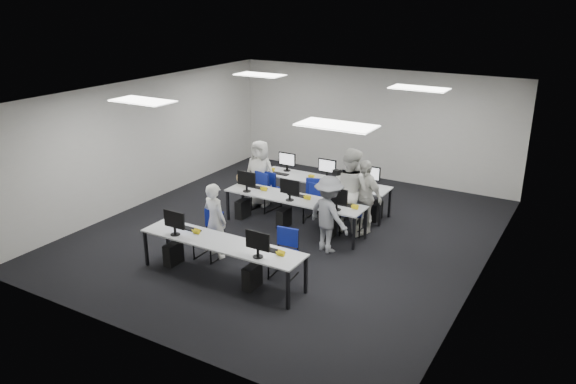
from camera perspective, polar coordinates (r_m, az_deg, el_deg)
The scene contains 23 objects.
room at distance 11.63m, azimuth 0.13°, elevation 2.68°, with size 9.00×9.02×3.00m.
ceiling_panels at distance 11.29m, azimuth 0.14°, elevation 9.91°, with size 5.20×4.60×0.02m.
desk_front at distance 10.06m, azimuth -6.80°, elevation -5.28°, with size 3.20×0.70×0.73m.
desk_mid at distance 12.06m, azimuth 0.61°, elevation -0.80°, with size 3.20×0.70×0.73m.
desk_back at distance 13.23m, azimuth 3.62°, elevation 1.04°, with size 3.20×0.70×0.73m.
equipment_front at distance 10.30m, azimuth -7.65°, elevation -6.71°, with size 2.51×0.41×1.19m.
equipment_mid at distance 12.25m, azimuth -0.22°, elevation -2.08°, with size 2.91×0.41×1.19m.
equipment_back at distance 13.27m, azimuth 4.37°, elevation -0.40°, with size 2.91×0.41×1.19m.
chair_0 at distance 11.05m, azimuth -7.98°, elevation -5.20°, with size 0.46×0.50×0.92m.
chair_1 at distance 10.25m, azimuth -0.45°, elevation -7.13°, with size 0.48×0.51×0.88m.
chair_2 at distance 13.31m, azimuth -2.44°, elevation -0.65°, with size 0.48×0.52×0.89m.
chair_3 at distance 12.69m, azimuth 2.67°, elevation -1.62°, with size 0.60×0.62×0.93m.
chair_4 at distance 12.10m, azimuth 6.44°, elevation -2.83°, with size 0.59×0.61×0.94m.
chair_5 at distance 13.44m, azimuth -2.06°, elevation -0.39°, with size 0.55×0.58×0.92m.
chair_6 at distance 12.89m, azimuth 3.26°, elevation -1.41°, with size 0.47×0.50×0.86m.
chair_7 at distance 12.59m, azimuth 6.57°, elevation -1.84°, with size 0.51×0.55×0.98m.
handbag at distance 12.88m, azimuth -4.58°, elevation 1.41°, with size 0.36×0.23×0.29m, color #A48554.
student_0 at distance 10.90m, azimuth -7.43°, elevation -2.89°, with size 0.55×0.36×1.50m, color silver.
student_1 at distance 11.95m, azimuth 6.34°, elevation 0.15°, with size 0.90×0.70×1.86m, color silver.
student_2 at distance 13.46m, azimuth -2.85°, elevation 1.92°, with size 0.78×0.51×1.60m, color silver.
student_3 at distance 12.03m, azimuth 7.73°, elevation -0.43°, with size 0.94×0.39×1.60m, color silver.
photographer at distance 11.04m, azimuth 4.15°, elevation -2.29°, with size 1.01×0.58×1.56m, color slate.
dslr_camera at distance 10.87m, azimuth 4.96°, elevation 2.00°, with size 0.14×0.18×0.10m, color black.
Camera 1 is at (5.60, -9.61, 4.91)m, focal length 35.00 mm.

